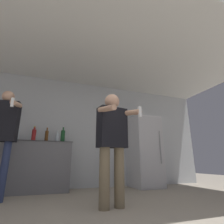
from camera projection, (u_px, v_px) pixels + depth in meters
The scene contains 11 objects.
wall_back at pixel (76, 132), 4.24m from camera, with size 7.00×0.06×2.55m.
ceiling_slab at pixel (91, 52), 3.31m from camera, with size 7.00×3.30×0.05m.
refrigerator at pixel (144, 151), 4.29m from camera, with size 0.64×0.76×1.65m.
counter at pixel (33, 166), 3.48m from camera, with size 1.44×0.57×0.97m.
bottle_green_wine at pixel (18, 134), 3.49m from camera, with size 0.07×0.07×0.33m.
bottle_dark_rum at pixel (34, 135), 3.58m from camera, with size 0.08×0.08×0.32m.
bottle_tall_gin at pixel (57, 138), 3.72m from camera, with size 0.08×0.08×0.26m.
bottle_red_label at pixel (63, 136), 3.77m from camera, with size 0.09×0.09×0.36m.
bottle_amber_bourbon at pixel (47, 136), 3.66m from camera, with size 0.07×0.07×0.32m.
person_woman_foreground at pixel (112, 139), 2.44m from camera, with size 0.53×0.57×1.55m.
person_man_side at pixel (2, 129), 2.81m from camera, with size 0.52×0.54×1.74m.
Camera 1 is at (-0.59, -1.44, 0.57)m, focal length 28.00 mm.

